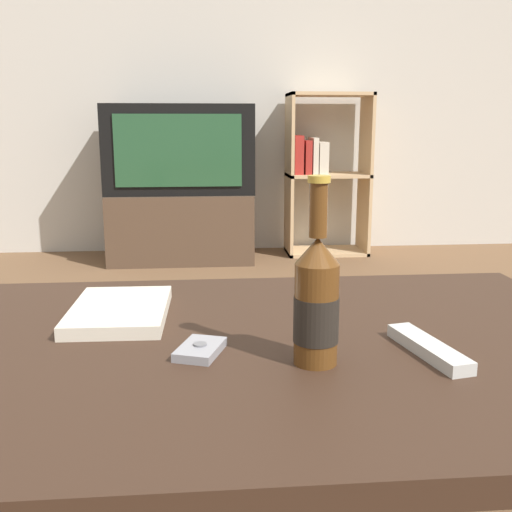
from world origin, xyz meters
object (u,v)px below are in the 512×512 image
bookshelf (322,170)px  table_book (120,311)px  remote_control (428,348)px  cell_phone (200,349)px  beer_bottle (316,301)px  television (179,149)px  tv_stand (182,226)px

bookshelf → table_book: size_ratio=3.88×
bookshelf → remote_control: bearing=-98.0°
bookshelf → cell_phone: bearing=-104.9°
beer_bottle → remote_control: size_ratio=1.46×
television → beer_bottle: size_ratio=3.12×
tv_stand → television: bearing=-90.0°
tv_stand → bookshelf: bearing=6.5°
beer_bottle → cell_phone: (-0.17, 0.05, -0.09)m
television → remote_control: 2.84m
television → beer_bottle: 2.83m
bookshelf → beer_bottle: size_ratio=3.59×
cell_phone → remote_control: 0.36m
bookshelf → remote_control: (-0.41, -2.89, -0.06)m
cell_phone → bookshelf: bearing=94.6°
beer_bottle → table_book: bearing=142.4°
television → beer_bottle: (0.30, -2.81, -0.11)m
television → cell_phone: television is taller
tv_stand → cell_phone: 2.78m
tv_stand → cell_phone: bearing=-87.4°
television → table_book: 2.57m
bookshelf → table_book: bearing=-108.9°
television → cell_phone: size_ratio=8.15×
television → bookshelf: bookshelf is taller
beer_bottle → cell_phone: bearing=163.2°
tv_stand → television: size_ratio=0.98×
bookshelf → remote_control: bookshelf is taller
tv_stand → beer_bottle: beer_bottle is taller
beer_bottle → remote_control: 0.20m
tv_stand → beer_bottle: bearing=-84.0°
beer_bottle → table_book: (-0.32, 0.25, -0.08)m
tv_stand → table_book: size_ratio=3.31×
bookshelf → remote_control: 2.92m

